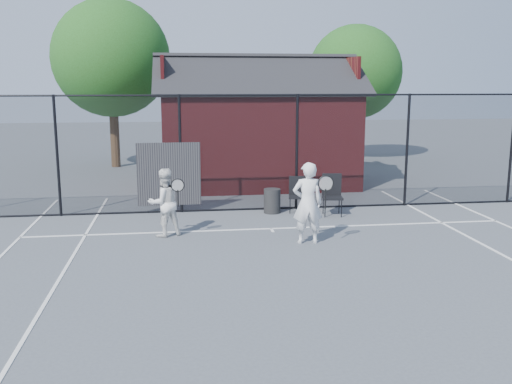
{
  "coord_description": "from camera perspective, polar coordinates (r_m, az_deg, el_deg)",
  "views": [
    {
      "loc": [
        -2.06,
        -9.44,
        3.28
      ],
      "look_at": [
        -0.51,
        1.79,
        1.1
      ],
      "focal_mm": 40.0,
      "sensor_mm": 36.0,
      "label": 1
    }
  ],
  "objects": [
    {
      "name": "clubhouse",
      "position": [
        18.69,
        0.05,
        5.75
      ],
      "size": [
        6.5,
        4.36,
        4.19
      ],
      "color": "maroon",
      "rests_on": "ground"
    },
    {
      "name": "court_lines",
      "position": [
        8.99,
        6.07,
        -10.53
      ],
      "size": [
        11.02,
        18.0,
        0.01
      ],
      "color": "silver",
      "rests_on": "ground"
    },
    {
      "name": "tree_left",
      "position": [
        23.08,
        -14.28,
        12.82
      ],
      "size": [
        4.48,
        4.48,
        6.44
      ],
      "color": "#352015",
      "rests_on": "ground"
    },
    {
      "name": "waste_bin",
      "position": [
        14.54,
        1.62,
        -0.9
      ],
      "size": [
        0.44,
        0.44,
        0.62
      ],
      "primitive_type": "cylinder",
      "rotation": [
        0.0,
        0.0,
        0.02
      ],
      "color": "#242424",
      "rests_on": "ground"
    },
    {
      "name": "player_front",
      "position": [
        11.73,
        5.19,
        -1.1
      ],
      "size": [
        0.77,
        0.57,
        1.7
      ],
      "color": "white",
      "rests_on": "ground"
    },
    {
      "name": "chair_left",
      "position": [
        14.63,
        4.13,
        -0.32
      ],
      "size": [
        0.51,
        0.52,
        0.89
      ],
      "primitive_type": "cube",
      "rotation": [
        0.0,
        0.0,
        -0.21
      ],
      "color": "black",
      "rests_on": "ground"
    },
    {
      "name": "chair_right",
      "position": [
        14.33,
        7.66,
        -0.37
      ],
      "size": [
        0.55,
        0.57,
        1.01
      ],
      "primitive_type": "cube",
      "rotation": [
        0.0,
        0.0,
        -0.14
      ],
      "color": "black",
      "rests_on": "ground"
    },
    {
      "name": "tree_right",
      "position": [
        25.11,
        9.88,
        11.71
      ],
      "size": [
        3.97,
        3.97,
        5.7
      ],
      "color": "#352015",
      "rests_on": "ground"
    },
    {
      "name": "fence",
      "position": [
        14.66,
        -0.91,
        3.7
      ],
      "size": [
        22.04,
        3.0,
        3.0
      ],
      "color": "black",
      "rests_on": "ground"
    },
    {
      "name": "ground",
      "position": [
        10.2,
        4.28,
        -7.9
      ],
      "size": [
        80.0,
        80.0,
        0.0
      ],
      "primitive_type": "plane",
      "color": "#494F53",
      "rests_on": "ground"
    },
    {
      "name": "player_back",
      "position": [
        12.42,
        -9.16,
        -1.04
      ],
      "size": [
        0.89,
        0.81,
        1.48
      ],
      "color": "white",
      "rests_on": "ground"
    }
  ]
}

